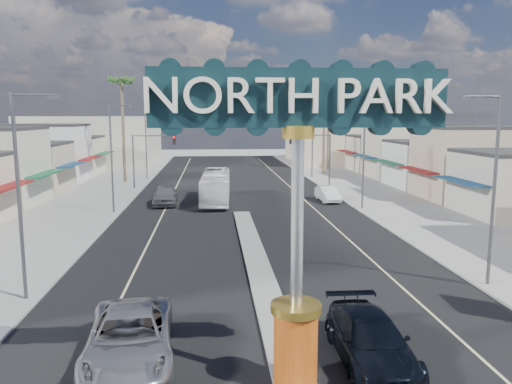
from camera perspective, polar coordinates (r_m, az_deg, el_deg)
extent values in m
plane|color=gray|center=(42.56, -1.77, -2.21)|extent=(160.00, 160.00, 0.00)
cube|color=black|center=(42.56, -1.77, -2.20)|extent=(20.00, 120.00, 0.01)
cube|color=gray|center=(27.03, 0.23, -8.43)|extent=(1.30, 30.00, 0.16)
cube|color=gray|center=(44.03, -20.29, -2.30)|extent=(8.00, 120.00, 0.12)
cube|color=gray|center=(45.53, 16.12, -1.76)|extent=(8.00, 120.00, 0.12)
cube|color=beige|center=(59.05, -26.56, 2.87)|extent=(12.00, 42.00, 6.00)
cube|color=#B7B29E|center=(60.97, 20.63, 3.38)|extent=(12.00, 42.00, 6.00)
cube|color=#B7B29E|center=(89.00, -17.89, 5.65)|extent=(20.00, 20.00, 8.00)
cube|color=beige|center=(90.18, 10.67, 5.95)|extent=(20.00, 20.00, 8.00)
cylinder|color=#CD4D0F|center=(15.49, 4.54, -17.26)|extent=(1.30, 1.30, 2.20)
cylinder|color=gold|center=(14.99, 4.60, -13.04)|extent=(1.50, 1.50, 0.25)
cylinder|color=#B7B7BC|center=(14.26, 4.72, -3.57)|extent=(0.36, 0.36, 4.80)
cylinder|color=gold|center=(13.94, 4.85, 6.83)|extent=(0.90, 0.90, 0.35)
cube|color=black|center=(13.94, 4.90, 10.63)|extent=(8.20, 0.50, 1.60)
cylinder|color=#47474C|center=(56.61, -13.83, 3.32)|extent=(0.18, 0.18, 6.00)
cylinder|color=#47474C|center=(56.10, -11.40, 6.32)|extent=(5.00, 0.12, 0.12)
cube|color=black|center=(55.94, -9.33, 5.86)|extent=(0.32, 0.32, 1.00)
sphere|color=red|center=(55.74, -9.36, 6.18)|extent=(0.22, 0.22, 0.22)
cylinder|color=#47474C|center=(57.53, 8.42, 3.56)|extent=(0.18, 0.18, 6.00)
cylinder|color=#47474C|center=(56.82, 6.01, 6.47)|extent=(5.00, 0.12, 0.12)
cube|color=black|center=(56.49, 4.00, 5.98)|extent=(0.32, 0.32, 1.00)
sphere|color=red|center=(56.30, 4.04, 6.29)|extent=(0.22, 0.22, 0.22)
cylinder|color=#47474C|center=(23.49, -25.46, -0.81)|extent=(0.16, 0.16, 9.00)
cylinder|color=#47474C|center=(22.94, -24.04, 10.11)|extent=(1.80, 0.10, 0.10)
cube|color=#47474C|center=(22.69, -22.09, 10.00)|extent=(0.50, 0.22, 0.15)
cylinder|color=#47474C|center=(42.67, -16.18, 3.58)|extent=(0.16, 0.16, 9.00)
cylinder|color=#47474C|center=(42.37, -15.23, 9.55)|extent=(1.80, 0.10, 0.10)
cube|color=#47474C|center=(42.24, -14.14, 9.46)|extent=(0.50, 0.22, 0.15)
cylinder|color=#47474C|center=(64.35, -12.46, 5.32)|extent=(0.16, 0.16, 9.00)
cylinder|color=#47474C|center=(64.15, -11.78, 9.26)|extent=(1.80, 0.10, 0.10)
cube|color=#47474C|center=(64.06, -11.05, 9.20)|extent=(0.50, 0.22, 0.15)
cylinder|color=#47474C|center=(25.56, 25.54, -0.11)|extent=(0.16, 0.16, 9.00)
cylinder|color=#47474C|center=(24.88, 24.40, 9.92)|extent=(1.80, 0.10, 0.10)
cube|color=#47474C|center=(24.50, 22.73, 9.82)|extent=(0.50, 0.22, 0.15)
cylinder|color=#47474C|center=(43.85, 12.20, 3.86)|extent=(0.16, 0.16, 9.00)
cylinder|color=#47474C|center=(43.45, 11.24, 9.65)|extent=(1.80, 0.10, 0.10)
cube|color=#47474C|center=(43.24, 10.21, 9.55)|extent=(0.50, 0.22, 0.15)
cylinder|color=#47474C|center=(65.13, 6.46, 5.50)|extent=(0.16, 0.16, 9.00)
cylinder|color=#47474C|center=(64.87, 5.74, 9.39)|extent=(1.80, 0.10, 0.10)
cube|color=#47474C|center=(64.72, 5.03, 9.31)|extent=(0.50, 0.22, 0.15)
cylinder|color=brown|center=(62.66, -14.92, 6.52)|extent=(0.36, 0.36, 12.00)
cylinder|color=brown|center=(69.50, 7.77, 6.50)|extent=(0.36, 0.36, 11.00)
cylinder|color=brown|center=(75.77, 8.26, 7.42)|extent=(0.36, 0.36, 13.00)
imported|color=#9F9EA3|center=(17.53, -14.24, -15.81)|extent=(3.28, 6.24, 1.67)
imported|color=black|center=(17.40, 12.97, -16.15)|extent=(2.25, 5.43, 1.57)
imported|color=slate|center=(46.30, -10.32, -0.35)|extent=(2.25, 5.26, 1.77)
imported|color=silver|center=(47.87, 8.19, -0.20)|extent=(1.70, 4.45, 1.45)
imported|color=white|center=(46.92, -4.62, 0.61)|extent=(2.94, 10.73, 2.96)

